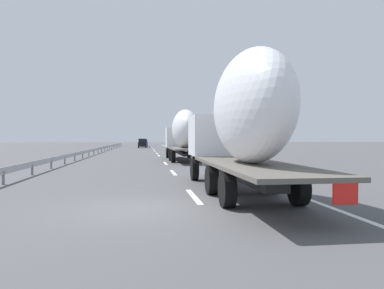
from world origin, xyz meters
name	(u,v)px	position (x,y,z in m)	size (l,w,h in m)	color
ground_plane	(143,153)	(40.00, 0.00, 0.00)	(260.00, 260.00, 0.00)	#4C4C4F
lane_stripe_0	(194,196)	(2.00, -1.80, 0.00)	(3.20, 0.20, 0.01)	white
lane_stripe_1	(173,173)	(10.66, -1.80, 0.00)	(3.20, 0.20, 0.01)	white
lane_stripe_2	(165,163)	(18.43, -1.80, 0.00)	(3.20, 0.20, 0.01)	white
lane_stripe_3	(159,156)	(31.31, -1.80, 0.00)	(3.20, 0.20, 0.01)	white
lane_stripe_4	(157,153)	(37.53, -1.80, 0.00)	(3.20, 0.20, 0.01)	white
lane_stripe_5	(155,151)	(46.02, -1.80, 0.00)	(3.20, 0.20, 0.01)	white
lane_stripe_6	(154,150)	(52.20, -1.80, 0.00)	(3.20, 0.20, 0.01)	white
lane_stripe_7	(152,148)	(64.35, -1.80, 0.00)	(3.20, 0.20, 0.01)	white
lane_stripe_8	(151,147)	(71.94, -1.80, 0.00)	(3.20, 0.20, 0.01)	white
edge_line_right	(179,151)	(45.00, -5.50, 0.00)	(110.00, 0.20, 0.01)	white
truck_lead	(183,133)	(21.54, -3.60, 2.49)	(12.63, 2.55, 4.47)	silver
truck_trailing	(242,120)	(2.26, -3.60, 2.69)	(12.44, 2.55, 4.93)	silver
car_blue_sedan	(144,143)	(76.83, -0.07, 0.91)	(4.57, 1.91, 1.79)	#28479E
car_black_suv	(142,143)	(65.79, 0.25, 0.96)	(4.12, 1.76, 1.92)	black
road_sign	(189,137)	(42.20, -6.70, 2.21)	(0.10, 0.90, 3.20)	gray
tree_0	(195,128)	(73.22, -11.96, 4.47)	(3.54, 3.54, 7.42)	#472D19
tree_1	(195,129)	(67.61, -11.28, 3.93)	(3.31, 3.31, 6.28)	#472D19
tree_2	(192,132)	(78.82, -12.13, 3.51)	(2.47, 2.47, 5.61)	#472D19
tree_3	(229,118)	(30.39, -9.94, 4.32)	(2.59, 2.59, 7.16)	#472D19
guardrail_median	(102,148)	(43.00, 6.00, 0.58)	(94.00, 0.10, 0.76)	#9EA0A5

